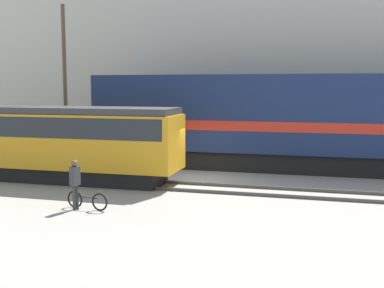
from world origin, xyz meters
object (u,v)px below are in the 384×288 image
freight_locomotive (290,121)px  person (75,179)px  streetcar (47,138)px  bicycle (87,200)px  utility_pole_left (65,88)px

freight_locomotive → person: size_ratio=11.60×
streetcar → freight_locomotive: bearing=27.8°
streetcar → person: (3.91, -4.50, -0.87)m
freight_locomotive → person: bearing=-123.7°
freight_locomotive → streetcar: 12.09m
freight_locomotive → bicycle: size_ratio=12.22×
person → streetcar: bearing=131.0°
bicycle → person: bearing=-167.2°
freight_locomotive → utility_pole_left: size_ratio=2.44×
utility_pole_left → freight_locomotive: bearing=14.0°
streetcar → utility_pole_left: (-0.61, 2.82, 2.29)m
person → utility_pole_left: bearing=121.7°
person → utility_pole_left: 9.16m
streetcar → utility_pole_left: 3.68m
freight_locomotive → streetcar: (-10.68, -5.63, -0.63)m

